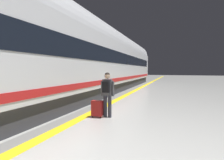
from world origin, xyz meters
name	(u,v)px	position (x,y,z in m)	size (l,w,h in m)	color
safety_line_strip	(113,102)	(-1.13, 10.00, 0.00)	(0.36, 80.00, 0.01)	yellow
tactile_edge_band	(107,101)	(-1.45, 10.00, 0.00)	(0.61, 80.00, 0.01)	slate
high_speed_train	(69,53)	(-3.22, 9.22, 2.51)	(2.94, 35.66, 4.97)	#38383D
passenger_near	(107,91)	(-0.32, 7.20, 0.93)	(0.49, 0.31, 1.57)	#383842
suitcase_near	(97,108)	(-0.64, 7.06, 0.32)	(0.40, 0.26, 0.59)	#A51E1E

